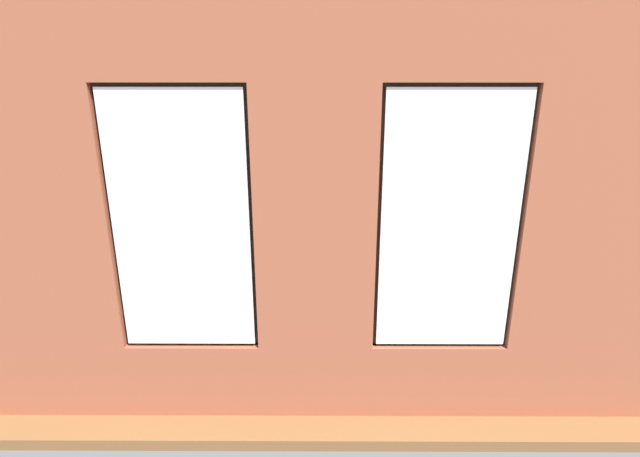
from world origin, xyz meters
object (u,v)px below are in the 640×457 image
at_px(remote_black, 333,265).
at_px(potted_plant_by_left_couch, 451,226).
at_px(coffee_table, 325,265).
at_px(tv_flatscreen, 114,212).
at_px(media_console, 119,250).
at_px(papasan_chair, 265,211).
at_px(candle_jar, 325,257).
at_px(potted_plant_foreground_right, 165,211).
at_px(potted_plant_mid_room_small, 373,239).
at_px(cup_ceramic, 355,255).
at_px(couch_by_window, 245,337).
at_px(couch_left, 507,257).
at_px(potted_plant_between_couches, 390,300).

distance_m(remote_black, potted_plant_by_left_couch, 2.79).
relative_size(remote_black, potted_plant_by_left_couch, 0.41).
distance_m(coffee_table, tv_flatscreen, 3.17).
xyz_separation_m(media_console, papasan_chair, (-2.00, -1.36, 0.19)).
xyz_separation_m(remote_black, tv_flatscreen, (3.12, -0.99, 0.40)).
distance_m(coffee_table, candle_jar, 0.11).
bearing_deg(coffee_table, tv_flatscreen, -16.18).
distance_m(remote_black, potted_plant_foreground_right, 3.66).
bearing_deg(tv_flatscreen, coffee_table, 163.82).
xyz_separation_m(media_console, potted_plant_mid_room_small, (-3.74, -0.24, 0.09)).
relative_size(cup_ceramic, potted_plant_by_left_couch, 0.21).
height_order(couch_by_window, candle_jar, couch_by_window).
height_order(couch_left, potted_plant_by_left_couch, couch_left).
relative_size(media_console, potted_plant_mid_room_small, 2.24).
bearing_deg(candle_jar, potted_plant_foreground_right, -39.32).
bearing_deg(cup_ceramic, papasan_chair, -56.20).
distance_m(tv_flatscreen, potted_plant_between_couches, 4.41).
bearing_deg(tv_flatscreen, candle_jar, 163.82).
relative_size(coffee_table, potted_plant_between_couches, 1.09).
xyz_separation_m(candle_jar, tv_flatscreen, (3.02, -0.87, 0.34)).
relative_size(tv_flatscreen, potted_plant_foreground_right, 1.50).
bearing_deg(candle_jar, media_console, -16.13).
distance_m(potted_plant_by_left_couch, potted_plant_foreground_right, 4.81).
bearing_deg(potted_plant_by_left_couch, potted_plant_between_couches, 67.14).
relative_size(coffee_table, candle_jar, 11.00).
bearing_deg(potted_plant_mid_room_small, couch_by_window, 61.67).
bearing_deg(potted_plant_between_couches, potted_plant_foreground_right, -49.34).
bearing_deg(media_console, potted_plant_foreground_right, -102.51).
relative_size(coffee_table, papasan_chair, 1.41).
xyz_separation_m(couch_by_window, coffee_table, (-0.79, -1.69, 0.04)).
xyz_separation_m(tv_flatscreen, papasan_chair, (-2.00, -1.36, -0.39)).
distance_m(remote_black, tv_flatscreen, 3.30).
xyz_separation_m(potted_plant_by_left_couch, potted_plant_mid_room_small, (1.36, 0.74, 0.04)).
distance_m(cup_ceramic, potted_plant_foreground_right, 3.74).
relative_size(couch_by_window, candle_jar, 14.69).
bearing_deg(papasan_chair, coffee_table, 114.45).
bearing_deg(potted_plant_by_left_couch, coffee_table, 41.68).
bearing_deg(potted_plant_mid_room_small, media_console, 3.69).
distance_m(couch_left, tv_flatscreen, 5.54).
height_order(coffee_table, tv_flatscreen, tv_flatscreen).
bearing_deg(candle_jar, potted_plant_between_couches, 110.29).
bearing_deg(potted_plant_foreground_right, remote_black, 140.34).
xyz_separation_m(couch_by_window, tv_flatscreen, (2.23, -2.57, 0.49)).
bearing_deg(couch_by_window, papasan_chair, -86.67).
height_order(media_console, tv_flatscreen, tv_flatscreen).
distance_m(tv_flatscreen, papasan_chair, 2.45).
bearing_deg(couch_by_window, cup_ceramic, -122.82).
distance_m(tv_flatscreen, potted_plant_mid_room_small, 3.78).
relative_size(media_console, tv_flatscreen, 1.04).
bearing_deg(potted_plant_by_left_couch, papasan_chair, -6.98).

